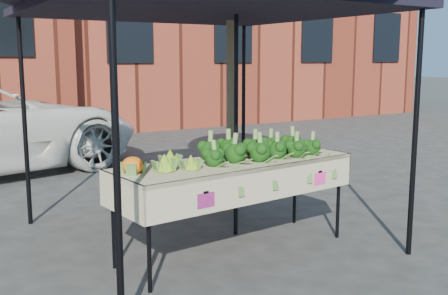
# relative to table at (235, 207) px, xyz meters

# --- Properties ---
(ground) EXTENTS (90.00, 90.00, 0.00)m
(ground) POSITION_rel_table_xyz_m (-0.16, 0.01, -0.45)
(ground) COLOR #2A2A2C
(table) EXTENTS (2.47, 1.04, 0.90)m
(table) POSITION_rel_table_xyz_m (0.00, 0.00, 0.00)
(table) COLOR beige
(table) RESTS_ON ground
(canopy) EXTENTS (3.16, 3.16, 2.74)m
(canopy) POSITION_rel_table_xyz_m (-0.06, 0.52, 0.92)
(canopy) COLOR black
(canopy) RESTS_ON ground
(broccoli_heap) EXTENTS (1.37, 0.57, 0.26)m
(broccoli_heap) POSITION_rel_table_xyz_m (0.27, 0.03, 0.58)
(broccoli_heap) COLOR black
(broccoli_heap) RESTS_ON table
(romanesco_cluster) EXTENTS (0.43, 0.47, 0.20)m
(romanesco_cluster) POSITION_rel_table_xyz_m (-0.67, -0.01, 0.55)
(romanesco_cluster) COLOR #74B724
(romanesco_cluster) RESTS_ON table
(cauliflower_pair) EXTENTS (0.20, 0.20, 0.18)m
(cauliflower_pair) POSITION_rel_table_xyz_m (-1.05, -0.05, 0.54)
(cauliflower_pair) COLOR orange
(cauliflower_pair) RESTS_ON table
(street_tree) EXTENTS (2.09, 2.09, 4.12)m
(street_tree) POSITION_rel_table_xyz_m (0.73, 1.22, 1.61)
(street_tree) COLOR #1E4C14
(street_tree) RESTS_ON ground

